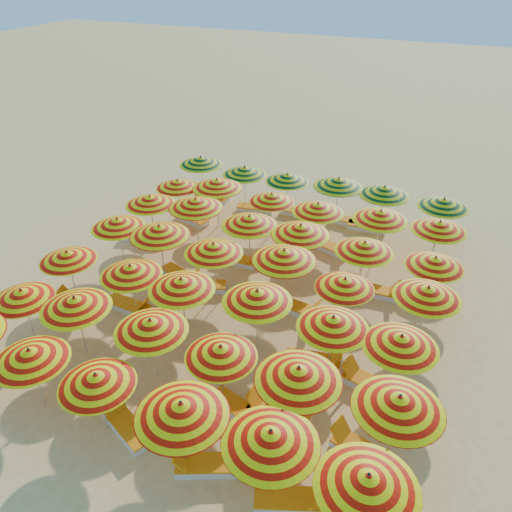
{
  "coord_description": "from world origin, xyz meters",
  "views": [
    {
      "loc": [
        5.93,
        -13.19,
        10.98
      ],
      "look_at": [
        0.0,
        0.5,
        1.6
      ],
      "focal_mm": 35.0,
      "sensor_mm": 36.0,
      "label": 1
    }
  ],
  "objects_px": {
    "umbrella_39": "(339,182)",
    "umbrella_18": "(118,223)",
    "umbrella_23": "(428,292)",
    "lounger_5": "(362,451)",
    "lounger_17": "(330,247)",
    "umbrella_21": "(284,255)",
    "umbrella_34": "(381,215)",
    "umbrella_41": "(444,203)",
    "umbrella_14": "(181,284)",
    "umbrella_27": "(301,230)",
    "umbrella_8": "(151,325)",
    "umbrella_35": "(439,226)",
    "lounger_6": "(83,302)",
    "umbrella_19": "(160,231)",
    "lounger_22": "(368,226)",
    "umbrella_28": "(364,247)",
    "umbrella_26": "(249,221)",
    "umbrella_30": "(178,184)",
    "lounger_10": "(181,275)",
    "lounger_12": "(297,308)",
    "umbrella_17": "(401,341)",
    "umbrella_1": "(30,355)",
    "umbrella_36": "(201,161)",
    "lounger_7": "(129,306)",
    "umbrella_15": "(257,296)",
    "umbrella_40": "(384,191)",
    "umbrella_9": "(221,351)",
    "umbrella_38": "(287,178)",
    "umbrella_2": "(96,380)",
    "lounger_18": "(213,198)",
    "lounger_4": "(277,413)",
    "umbrella_29": "(435,262)",
    "beachgoer_a": "(161,292)",
    "umbrella_33": "(318,208)",
    "umbrella_13": "(131,270)",
    "umbrella_3": "(181,409)",
    "lounger_3": "(239,409)",
    "umbrella_31": "(217,184)",
    "lounger_0": "(127,426)",
    "lounger_15": "(375,291)",
    "lounger_8": "(314,360)",
    "umbrella_25": "(196,203)",
    "umbrella_6": "(22,295)",
    "umbrella_22": "(345,283)",
    "lounger_20": "(299,213)",
    "lounger_13": "(144,236)",
    "umbrella_12": "(67,256)",
    "lounger_16": "(191,218)",
    "lounger_1": "(208,465)",
    "umbrella_37": "(245,171)",
    "lounger_11": "(202,286)",
    "umbrella_10": "(298,374)",
    "umbrella_32": "(272,198)",
    "umbrella_5": "(368,481)",
    "lounger_19": "(256,208)"
  },
  "relations": [
    {
      "from": "lounger_8",
      "to": "umbrella_25",
      "type": "bearing_deg",
      "value": 133.87
    },
    {
      "from": "umbrella_15",
      "to": "lounger_8",
      "type": "relative_size",
      "value": 1.29
    },
    {
      "from": "umbrella_13",
      "to": "umbrella_17",
      "type": "relative_size",
      "value": 0.99
    },
    {
      "from": "umbrella_31",
      "to": "umbrella_40",
      "type": "xyz_separation_m",
      "value": [
        6.83,
        2.28,
        -0.05
      ]
    },
    {
      "from": "lounger_15",
      "to": "umbrella_9",
      "type": "bearing_deg",
      "value": -115.32
    },
    {
      "from": "umbrella_18",
      "to": "umbrella_40",
      "type": "relative_size",
      "value": 1.06
    },
    {
      "from": "umbrella_8",
      "to": "lounger_13",
      "type": "distance_m",
      "value": 8.57
    },
    {
      "from": "lounger_0",
      "to": "lounger_22",
      "type": "height_order",
      "value": "same"
    },
    {
      "from": "umbrella_34",
      "to": "lounger_7",
      "type": "distance_m",
      "value": 10.06
    },
    {
      "from": "umbrella_35",
      "to": "lounger_1",
      "type": "bearing_deg",
      "value": -108.89
    },
    {
      "from": "umbrella_2",
      "to": "lounger_3",
      "type": "bearing_deg",
      "value": 32.08
    },
    {
      "from": "umbrella_35",
      "to": "lounger_6",
      "type": "height_order",
      "value": "umbrella_35"
    },
    {
      "from": "umbrella_28",
      "to": "lounger_19",
      "type": "bearing_deg",
      "value": 143.57
    },
    {
      "from": "umbrella_29",
      "to": "umbrella_22",
      "type": "bearing_deg",
      "value": -136.54
    },
    {
      "from": "lounger_7",
      "to": "umbrella_15",
      "type": "bearing_deg",
      "value": 4.76
    },
    {
      "from": "umbrella_3",
      "to": "umbrella_40",
      "type": "bearing_deg",
      "value": 82.08
    },
    {
      "from": "umbrella_3",
      "to": "umbrella_13",
      "type": "relative_size",
      "value": 1.31
    },
    {
      "from": "umbrella_9",
      "to": "umbrella_40",
      "type": "xyz_separation_m",
      "value": [
        2.05,
        11.4,
        0.2
      ]
    },
    {
      "from": "umbrella_5",
      "to": "umbrella_21",
      "type": "relative_size",
      "value": 1.07
    },
    {
      "from": "umbrella_17",
      "to": "umbrella_21",
      "type": "height_order",
      "value": "umbrella_21"
    },
    {
      "from": "umbrella_27",
      "to": "umbrella_8",
      "type": "bearing_deg",
      "value": -107.57
    },
    {
      "from": "umbrella_14",
      "to": "lounger_1",
      "type": "xyz_separation_m",
      "value": [
        3.08,
        -4.19,
        -1.83
      ]
    },
    {
      "from": "umbrella_19",
      "to": "lounger_22",
      "type": "relative_size",
      "value": 1.37
    },
    {
      "from": "lounger_17",
      "to": "umbrella_21",
      "type": "bearing_deg",
      "value": -77.56
    },
    {
      "from": "lounger_15",
      "to": "lounger_5",
      "type": "bearing_deg",
      "value": -82.73
    },
    {
      "from": "lounger_18",
      "to": "lounger_5",
      "type": "bearing_deg",
      "value": -48.28
    },
    {
      "from": "umbrella_2",
      "to": "umbrella_19",
      "type": "bearing_deg",
      "value": 109.95
    },
    {
      "from": "umbrella_14",
      "to": "umbrella_18",
      "type": "height_order",
      "value": "umbrella_14"
    },
    {
      "from": "umbrella_8",
      "to": "lounger_4",
      "type": "height_order",
      "value": "umbrella_8"
    },
    {
      "from": "lounger_10",
      "to": "lounger_12",
      "type": "xyz_separation_m",
      "value": [
        4.78,
        -0.14,
        0.0
      ]
    },
    {
      "from": "umbrella_38",
      "to": "umbrella_12",
      "type": "bearing_deg",
      "value": -116.58
    },
    {
      "from": "umbrella_37",
      "to": "lounger_11",
      "type": "bearing_deg",
      "value": -79.18
    },
    {
      "from": "umbrella_34",
      "to": "umbrella_33",
      "type": "bearing_deg",
      "value": -175.15
    },
    {
      "from": "umbrella_30",
      "to": "lounger_6",
      "type": "distance_m",
      "value": 7.23
    },
    {
      "from": "umbrella_1",
      "to": "umbrella_36",
      "type": "relative_size",
      "value": 1.02
    },
    {
      "from": "umbrella_28",
      "to": "umbrella_35",
      "type": "distance_m",
      "value": 3.45
    },
    {
      "from": "umbrella_29",
      "to": "beachgoer_a",
      "type": "distance_m",
      "value": 9.45
    },
    {
      "from": "lounger_20",
      "to": "beachgoer_a",
      "type": "relative_size",
      "value": 1.37
    },
    {
      "from": "umbrella_9",
      "to": "umbrella_38",
      "type": "relative_size",
      "value": 1.08
    },
    {
      "from": "umbrella_28",
      "to": "umbrella_41",
      "type": "bearing_deg",
      "value": 65.25
    },
    {
      "from": "umbrella_10",
      "to": "umbrella_32",
      "type": "height_order",
      "value": "umbrella_10"
    },
    {
      "from": "umbrella_26",
      "to": "umbrella_30",
      "type": "xyz_separation_m",
      "value": [
        -4.53,
        2.25,
        -0.19
      ]
    },
    {
      "from": "umbrella_23",
      "to": "lounger_5",
      "type": "relative_size",
      "value": 1.52
    },
    {
      "from": "umbrella_41",
      "to": "umbrella_17",
      "type": "bearing_deg",
      "value": -91.07
    },
    {
      "from": "umbrella_31",
      "to": "lounger_16",
      "type": "relative_size",
      "value": 1.3
    },
    {
      "from": "umbrella_39",
      "to": "lounger_13",
      "type": "xyz_separation_m",
      "value": [
        -7.26,
        -4.66,
        -1.91
      ]
    },
    {
      "from": "umbrella_39",
      "to": "umbrella_18",
      "type": "bearing_deg",
      "value": -135.2
    },
    {
      "from": "umbrella_34",
      "to": "umbrella_14",
      "type": "bearing_deg",
      "value": -124.18
    },
    {
      "from": "umbrella_34",
      "to": "umbrella_41",
      "type": "height_order",
      "value": "umbrella_34"
    },
    {
      "from": "lounger_3",
      "to": "umbrella_6",
      "type": "bearing_deg",
      "value": -165.25
    }
  ]
}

